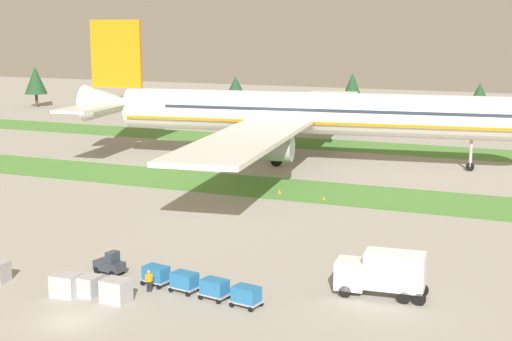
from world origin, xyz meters
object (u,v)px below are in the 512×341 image
at_px(ground_crew_marshaller, 149,280).
at_px(uld_container_2, 66,285).
at_px(baggage_tug, 110,264).
at_px(uld_container_1, 87,285).
at_px(catering_truck, 382,272).
at_px(taxiway_marker_0, 324,198).
at_px(airliner, 296,112).
at_px(taxiway_marker_1, 279,191).
at_px(uld_container_3, 116,291).
at_px(cargo_dolly_lead, 156,274).
at_px(cargo_dolly_fourth, 246,295).
at_px(cargo_dolly_second, 185,280).
at_px(cargo_dolly_third, 215,288).

distance_m(ground_crew_marshaller, uld_container_2, 6.34).
height_order(baggage_tug, uld_container_1, baggage_tug).
xyz_separation_m(catering_truck, taxiway_marker_0, (-14.14, 29.41, -1.73)).
xyz_separation_m(airliner, taxiway_marker_1, (5.47, -20.80, -7.31)).
height_order(ground_crew_marshaller, uld_container_3, uld_container_3).
xyz_separation_m(catering_truck, taxiway_marker_1, (-20.21, 30.42, -1.66)).
height_order(cargo_dolly_lead, uld_container_1, uld_container_1).
bearing_deg(ground_crew_marshaller, uld_container_3, 30.44).
xyz_separation_m(airliner, cargo_dolly_fourth, (16.99, -57.23, -6.68)).
height_order(airliner, catering_truck, airliner).
height_order(baggage_tug, cargo_dolly_fourth, baggage_tug).
bearing_deg(ground_crew_marshaller, cargo_dolly_second, 164.42).
bearing_deg(uld_container_3, uld_container_1, 172.28).
distance_m(airliner, taxiway_marker_1, 22.71).
bearing_deg(taxiway_marker_1, cargo_dolly_second, -80.67).
height_order(catering_truck, ground_crew_marshaller, catering_truck).
bearing_deg(cargo_dolly_third, baggage_tug, 90.00).
height_order(ground_crew_marshaller, uld_container_2, ground_crew_marshaller).
height_order(cargo_dolly_fourth, taxiway_marker_0, cargo_dolly_fourth).
bearing_deg(cargo_dolly_lead, taxiway_marker_1, 15.18).
distance_m(airliner, cargo_dolly_lead, 56.70).
xyz_separation_m(airliner, cargo_dolly_third, (14.13, -56.71, -6.68)).
distance_m(catering_truck, taxiway_marker_1, 36.56).
bearing_deg(ground_crew_marshaller, uld_container_2, -6.80).
bearing_deg(baggage_tug, airliner, 13.96).
height_order(cargo_dolly_lead, cargo_dolly_fourth, same).
distance_m(cargo_dolly_lead, uld_container_1, 5.54).
height_order(cargo_dolly_second, uld_container_2, uld_container_2).
bearing_deg(catering_truck, taxiway_marker_0, 20.59).
relative_size(airliner, baggage_tug, 30.59).
bearing_deg(cargo_dolly_fourth, uld_container_3, 117.50).
bearing_deg(cargo_dolly_second, cargo_dolly_third, -90.00).
distance_m(baggage_tug, uld_container_2, 5.78).
relative_size(baggage_tug, taxiway_marker_0, 6.16).
bearing_deg(taxiway_marker_1, taxiway_marker_0, -9.50).
relative_size(uld_container_1, taxiway_marker_1, 3.43).
relative_size(uld_container_2, taxiway_marker_0, 4.41).
bearing_deg(uld_container_3, catering_truck, 26.23).
distance_m(uld_container_1, taxiway_marker_0, 38.54).
distance_m(baggage_tug, catering_truck, 22.50).
xyz_separation_m(ground_crew_marshaller, uld_container_2, (-5.42, -3.29, -0.08)).
bearing_deg(cargo_dolly_fourth, ground_crew_marshaller, 100.46).
xyz_separation_m(cargo_dolly_second, catering_truck, (14.40, 4.97, 1.03)).
distance_m(cargo_dolly_fourth, taxiway_marker_1, 38.21).
distance_m(cargo_dolly_second, catering_truck, 15.27).
height_order(ground_crew_marshaller, taxiway_marker_0, ground_crew_marshaller).
xyz_separation_m(cargo_dolly_third, catering_truck, (11.54, 5.49, 1.03)).
distance_m(cargo_dolly_lead, cargo_dolly_fourth, 8.70).
relative_size(catering_truck, uld_container_3, 3.57).
xyz_separation_m(baggage_tug, cargo_dolly_third, (10.65, -1.94, 0.10)).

